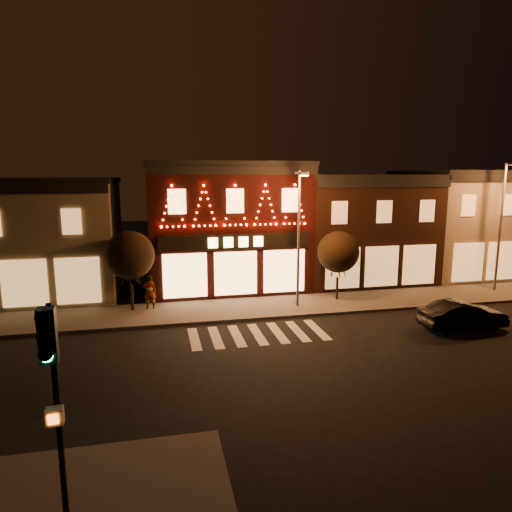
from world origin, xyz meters
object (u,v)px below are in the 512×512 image
object	(u,v)px
dark_sedan	(463,315)
pedestrian	(150,292)
traffic_signal_near	(52,374)
streetlamp_mid	(299,229)

from	to	relation	value
dark_sedan	pedestrian	size ratio (longest dim) A/B	2.22
traffic_signal_near	pedestrian	bearing A→B (deg)	80.31
pedestrian	dark_sedan	bearing A→B (deg)	155.61
traffic_signal_near	streetlamp_mid	distance (m)	17.39
traffic_signal_near	streetlamp_mid	bearing A→B (deg)	51.91
pedestrian	traffic_signal_near	bearing A→B (deg)	82.63
streetlamp_mid	traffic_signal_near	bearing A→B (deg)	-133.72
dark_sedan	traffic_signal_near	bearing A→B (deg)	119.88
traffic_signal_near	dark_sedan	distance (m)	19.40
traffic_signal_near	streetlamp_mid	size ratio (longest dim) A/B	0.64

